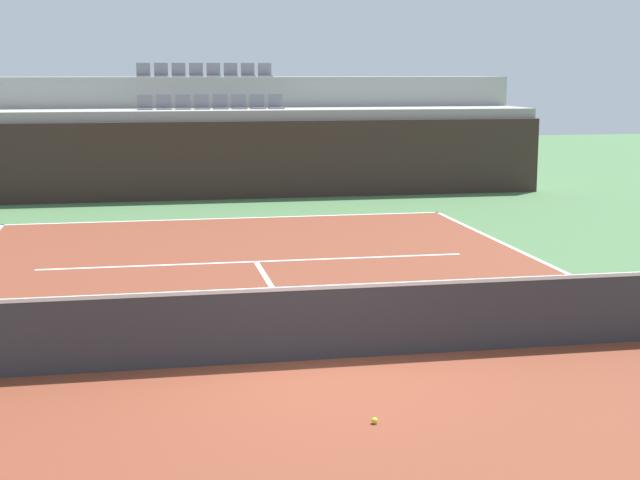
% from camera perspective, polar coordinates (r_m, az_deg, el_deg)
% --- Properties ---
extents(ground_plane, '(80.00, 80.00, 0.00)m').
position_cam_1_polar(ground_plane, '(12.15, -0.20, -7.29)').
color(ground_plane, '#477042').
extents(court_surface, '(11.00, 24.00, 0.01)m').
position_cam_1_polar(court_surface, '(12.15, -0.20, -7.27)').
color(court_surface, brown).
rests_on(court_surface, ground_plane).
extents(baseline_far, '(11.00, 0.10, 0.00)m').
position_cam_1_polar(baseline_far, '(23.72, -5.52, 1.31)').
color(baseline_far, white).
rests_on(baseline_far, court_surface).
extents(service_line_far, '(8.26, 0.10, 0.00)m').
position_cam_1_polar(service_line_far, '(18.28, -3.89, -1.32)').
color(service_line_far, white).
rests_on(service_line_far, court_surface).
extents(centre_service_line, '(0.10, 6.40, 0.00)m').
position_cam_1_polar(centre_service_line, '(15.19, -2.43, -3.68)').
color(centre_service_line, white).
rests_on(centre_service_line, court_surface).
extents(back_wall, '(19.59, 0.30, 2.24)m').
position_cam_1_polar(back_wall, '(27.32, -6.31, 4.80)').
color(back_wall, '#33231E').
rests_on(back_wall, ground_plane).
extents(stands_tier_lower, '(19.59, 2.40, 2.53)m').
position_cam_1_polar(stands_tier_lower, '(28.65, -6.53, 5.34)').
color(stands_tier_lower, '#9E9E99').
rests_on(stands_tier_lower, ground_plane).
extents(stands_tier_upper, '(19.59, 2.40, 3.47)m').
position_cam_1_polar(stands_tier_upper, '(31.00, -6.89, 6.57)').
color(stands_tier_upper, '#9E9E99').
rests_on(stands_tier_upper, ground_plane).
extents(seating_row_lower, '(4.35, 0.44, 0.44)m').
position_cam_1_polar(seating_row_lower, '(28.66, -6.60, 8.12)').
color(seating_row_lower, slate).
rests_on(seating_row_lower, stands_tier_lower).
extents(seating_row_upper, '(4.35, 0.44, 0.44)m').
position_cam_1_polar(seating_row_upper, '(31.04, -6.98, 10.01)').
color(seating_row_upper, slate).
rests_on(seating_row_upper, stands_tier_upper).
extents(tennis_net, '(11.08, 0.08, 1.07)m').
position_cam_1_polar(tennis_net, '(12.00, -0.20, -4.98)').
color(tennis_net, black).
rests_on(tennis_net, court_surface).
extents(tennis_ball_2, '(0.07, 0.07, 0.07)m').
position_cam_1_polar(tennis_ball_2, '(10.05, 3.32, -10.86)').
color(tennis_ball_2, '#CCE033').
rests_on(tennis_ball_2, court_surface).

